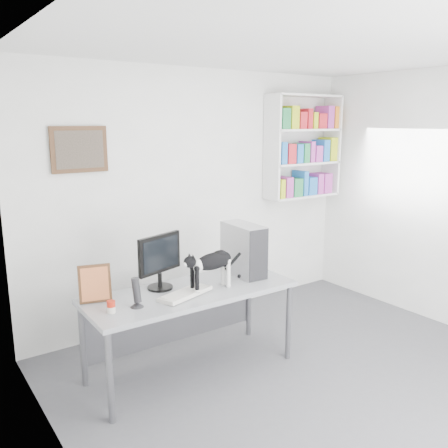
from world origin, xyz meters
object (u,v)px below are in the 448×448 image
(bookshelf, at_px, (303,147))
(cat, at_px, (212,271))
(leaning_print, at_px, (95,283))
(speaker, at_px, (136,292))
(pc_tower, at_px, (243,249))
(desk, at_px, (191,331))
(monitor, at_px, (159,261))
(soup_can, at_px, (111,307))
(keyboard, at_px, (185,294))

(bookshelf, xyz_separation_m, cat, (-2.02, -1.02, -0.93))
(bookshelf, bearing_deg, leaning_print, -166.30)
(cat, bearing_deg, speaker, 172.79)
(pc_tower, bearing_deg, cat, -155.38)
(desk, distance_m, pc_tower, 0.88)
(speaker, bearing_deg, monitor, 22.69)
(cat, bearing_deg, desk, 139.27)
(bookshelf, distance_m, desk, 2.78)
(monitor, relative_size, cat, 0.88)
(speaker, height_order, soup_can, speaker)
(pc_tower, xyz_separation_m, leaning_print, (-1.38, 0.12, -0.08))
(desk, xyz_separation_m, keyboard, (-0.11, -0.09, 0.39))
(speaker, distance_m, cat, 0.68)
(pc_tower, relative_size, cat, 0.87)
(monitor, height_order, cat, monitor)
(leaning_print, distance_m, soup_can, 0.31)
(pc_tower, bearing_deg, keyboard, -163.52)
(pc_tower, bearing_deg, leaning_print, 177.96)
(bookshelf, relative_size, soup_can, 13.33)
(bookshelf, distance_m, pc_tower, 1.95)
(monitor, relative_size, leaning_print, 1.55)
(bookshelf, xyz_separation_m, speaker, (-2.70, -1.00, -0.98))
(speaker, xyz_separation_m, leaning_print, (-0.22, 0.29, 0.03))
(keyboard, distance_m, cat, 0.30)
(desk, bearing_deg, leaning_print, 165.38)
(bookshelf, xyz_separation_m, soup_can, (-2.90, -1.00, -1.05))
(soup_can, bearing_deg, cat, -1.66)
(pc_tower, bearing_deg, bookshelf, 31.54)
(bookshelf, xyz_separation_m, pc_tower, (-1.54, -0.84, -0.86))
(monitor, relative_size, pc_tower, 1.01)
(bookshelf, distance_m, speaker, 3.04)
(desk, relative_size, cat, 3.29)
(leaning_print, bearing_deg, pc_tower, 10.93)
(pc_tower, distance_m, soup_can, 1.38)
(leaning_print, height_order, soup_can, leaning_print)
(pc_tower, bearing_deg, speaker, -168.62)
(desk, xyz_separation_m, leaning_print, (-0.75, 0.21, 0.53))
(bookshelf, distance_m, monitor, 2.62)
(bookshelf, relative_size, pc_tower, 2.60)
(monitor, bearing_deg, soup_can, -171.20)
(cat, bearing_deg, soup_can, 172.72)
(leaning_print, xyz_separation_m, cat, (0.90, -0.31, 0.01))
(desk, height_order, keyboard, keyboard)
(desk, bearing_deg, pc_tower, 8.40)
(soup_can, bearing_deg, speaker, -1.88)
(pc_tower, bearing_deg, monitor, 176.34)
(desk, relative_size, monitor, 3.73)
(speaker, bearing_deg, desk, -6.46)
(bookshelf, xyz_separation_m, leaning_print, (-2.92, -0.71, -0.94))
(keyboard, xyz_separation_m, speaker, (-0.43, 0.01, 0.10))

